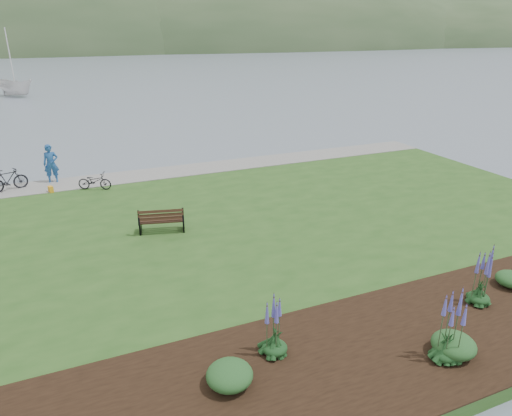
{
  "coord_description": "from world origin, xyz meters",
  "views": [
    {
      "loc": [
        -4.31,
        -17.02,
        7.7
      ],
      "look_at": [
        2.11,
        -2.01,
        1.3
      ],
      "focal_mm": 32.0,
      "sensor_mm": 36.0,
      "label": 1
    }
  ],
  "objects_px": {
    "person": "(50,160)",
    "bicycle_a": "(95,181)",
    "sailboat": "(17,96)",
    "park_bench": "(162,220)"
  },
  "relations": [
    {
      "from": "sailboat",
      "to": "bicycle_a",
      "type": "bearing_deg",
      "value": -122.75
    },
    {
      "from": "park_bench",
      "to": "person",
      "type": "relative_size",
      "value": 0.78
    },
    {
      "from": "park_bench",
      "to": "person",
      "type": "xyz_separation_m",
      "value": [
        -3.77,
        8.35,
        0.63
      ]
    },
    {
      "from": "person",
      "to": "bicycle_a",
      "type": "distance_m",
      "value": 2.83
    },
    {
      "from": "park_bench",
      "to": "bicycle_a",
      "type": "relative_size",
      "value": 1.11
    },
    {
      "from": "park_bench",
      "to": "sailboat",
      "type": "bearing_deg",
      "value": 112.71
    },
    {
      "from": "park_bench",
      "to": "sailboat",
      "type": "relative_size",
      "value": 0.07
    },
    {
      "from": "park_bench",
      "to": "bicycle_a",
      "type": "bearing_deg",
      "value": 120.6
    },
    {
      "from": "park_bench",
      "to": "bicycle_a",
      "type": "distance_m",
      "value": 6.63
    },
    {
      "from": "park_bench",
      "to": "sailboat",
      "type": "height_order",
      "value": "sailboat"
    }
  ]
}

